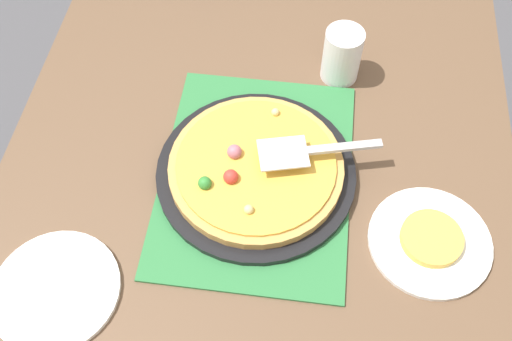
{
  "coord_description": "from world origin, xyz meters",
  "views": [
    {
      "loc": [
        0.59,
        0.07,
        1.69
      ],
      "look_at": [
        0.0,
        0.0,
        0.77
      ],
      "focal_mm": 40.51,
      "sensor_mm": 36.0,
      "label": 1
    }
  ],
  "objects": [
    {
      "name": "ground_plane",
      "position": [
        0.0,
        0.0,
        0.0
      ],
      "size": [
        8.0,
        8.0,
        0.0
      ],
      "primitive_type": "plane",
      "color": "#4C4C51"
    },
    {
      "name": "pizza_server",
      "position": [
        -0.02,
        0.09,
        0.82
      ],
      "size": [
        0.1,
        0.23,
        0.01
      ],
      "color": "silver",
      "rests_on": "pizza"
    },
    {
      "name": "plate_side",
      "position": [
        0.27,
        -0.31,
        0.76
      ],
      "size": [
        0.22,
        0.22,
        0.01
      ],
      "primitive_type": "cylinder",
      "color": "white",
      "rests_on": "dining_table"
    },
    {
      "name": "served_slice_left",
      "position": [
        0.1,
        0.33,
        0.77
      ],
      "size": [
        0.11,
        0.11,
        0.02
      ],
      "primitive_type": "cylinder",
      "color": "#EAB747",
      "rests_on": "plate_near_left"
    },
    {
      "name": "cup_near",
      "position": [
        -0.28,
        0.14,
        0.81
      ],
      "size": [
        0.08,
        0.08,
        0.12
      ],
      "primitive_type": "cylinder",
      "color": "white",
      "rests_on": "dining_table"
    },
    {
      "name": "pizza",
      "position": [
        0.0,
        -0.0,
        0.78
      ],
      "size": [
        0.33,
        0.33,
        0.05
      ],
      "color": "tan",
      "rests_on": "pizza_pan"
    },
    {
      "name": "dining_table",
      "position": [
        0.0,
        0.0,
        0.64
      ],
      "size": [
        1.4,
        1.0,
        0.75
      ],
      "color": "brown",
      "rests_on": "ground_plane"
    },
    {
      "name": "placemat",
      "position": [
        0.0,
        0.0,
        0.75
      ],
      "size": [
        0.48,
        0.36,
        0.01
      ],
      "primitive_type": "cube",
      "color": "#2D753D",
      "rests_on": "dining_table"
    },
    {
      "name": "pizza_pan",
      "position": [
        0.0,
        0.0,
        0.76
      ],
      "size": [
        0.38,
        0.38,
        0.01
      ],
      "primitive_type": "cylinder",
      "color": "black",
      "rests_on": "placemat"
    },
    {
      "name": "plate_near_left",
      "position": [
        0.1,
        0.33,
        0.76
      ],
      "size": [
        0.22,
        0.22,
        0.01
      ],
      "primitive_type": "cylinder",
      "color": "white",
      "rests_on": "dining_table"
    }
  ]
}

